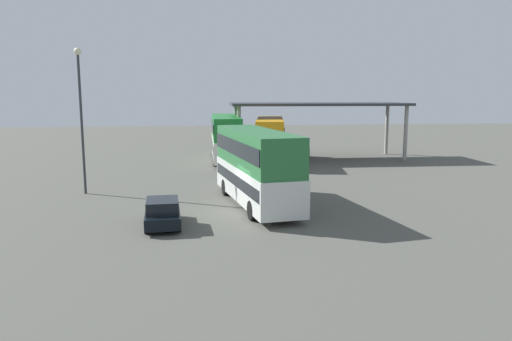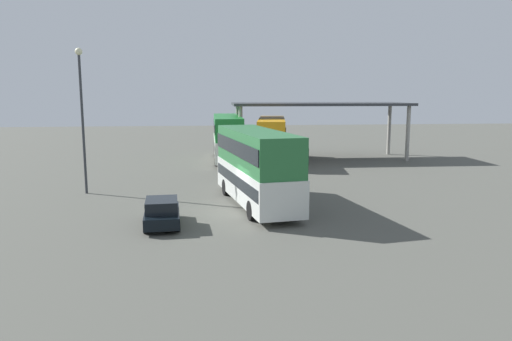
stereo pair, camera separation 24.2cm
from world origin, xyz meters
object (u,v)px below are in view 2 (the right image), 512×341
double_decker_main (256,165)px  double_decker_mid_row (272,138)px  parked_hatchback (162,212)px  double_decker_near_canopy (227,136)px  lamppost_tall (82,105)px

double_decker_main → double_decker_mid_row: size_ratio=0.96×
double_decker_main → double_decker_mid_row: (3.28, 17.09, -0.13)m
double_decker_main → parked_hatchback: size_ratio=2.78×
parked_hatchback → double_decker_main: bearing=-55.7°
parked_hatchback → double_decker_near_canopy: size_ratio=0.33×
double_decker_near_canopy → double_decker_main: bearing=-177.2°
double_decker_main → double_decker_near_canopy: double_decker_main is taller
double_decker_main → lamppost_tall: 11.75m
lamppost_tall → parked_hatchback: bearing=-56.5°
double_decker_mid_row → lamppost_tall: 19.00m
double_decker_main → parked_hatchback: (-4.96, -3.90, -1.67)m
double_decker_main → double_decker_near_canopy: 18.57m
parked_hatchback → lamppost_tall: size_ratio=0.41×
parked_hatchback → double_decker_mid_row: (8.23, 20.99, 1.54)m
double_decker_main → double_decker_mid_row: bearing=-20.3°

